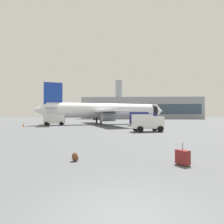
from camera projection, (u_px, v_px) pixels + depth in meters
name	position (u px, v px, depth m)	size (l,w,h in m)	color
ground_plane	(125.00, 218.00, 4.49)	(400.00, 400.00, 0.00)	#515456
airplane_at_gate	(105.00, 111.00, 49.75)	(34.54, 31.63, 10.50)	white
service_truck	(54.00, 119.00, 44.63)	(5.15, 3.34, 2.90)	white
fuel_truck	(142.00, 118.00, 43.68)	(6.06, 2.84, 3.20)	navy
cargo_van	(147.00, 122.00, 27.76)	(4.75, 3.19, 2.60)	white
safety_cone_near	(97.00, 122.00, 55.75)	(0.44, 0.44, 0.78)	#F2590C
safety_cone_mid	(24.00, 125.00, 40.24)	(0.44, 0.44, 0.80)	#F2590C
safety_cone_far	(60.00, 123.00, 51.35)	(0.44, 0.44, 0.73)	#F2590C
safety_cone_outer	(155.00, 124.00, 45.15)	(0.44, 0.44, 0.77)	#F2590C
rolling_suitcase	(183.00, 157.00, 9.28)	(0.68, 0.75, 1.10)	maroon
traveller_backpack	(75.00, 157.00, 10.05)	(0.36, 0.40, 0.48)	brown
terminal_building	(140.00, 108.00, 122.38)	(73.42, 22.20, 25.37)	gray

